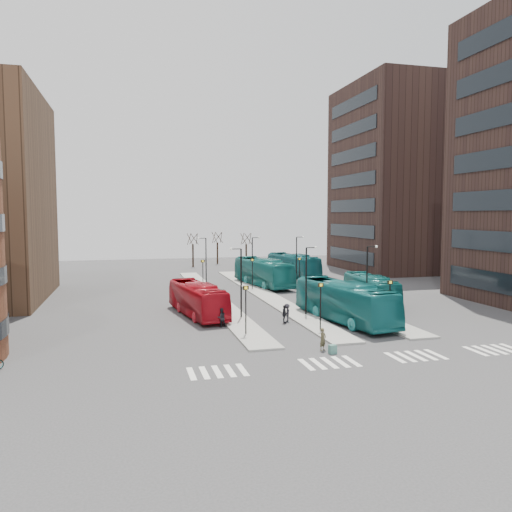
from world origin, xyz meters
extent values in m
plane|color=#313134|center=(0.00, 0.00, 0.00)|extent=(160.00, 160.00, 0.00)
cube|color=gray|center=(-4.00, 30.00, 0.07)|extent=(2.50, 45.00, 0.15)
cube|color=gray|center=(2.00, 30.00, 0.07)|extent=(2.50, 45.00, 0.15)
cube|color=gray|center=(8.00, 30.00, 0.07)|extent=(2.50, 45.00, 0.15)
cube|color=navy|center=(0.00, 5.83, 0.30)|extent=(0.51, 0.42, 0.59)
imported|color=#A90D19|center=(-6.91, 20.42, 1.49)|extent=(4.29, 10.97, 2.98)
imported|color=#146467|center=(4.86, 14.78, 1.73)|extent=(4.62, 12.69, 3.46)
imported|color=#146663|center=(3.79, 37.09, 1.76)|extent=(4.97, 12.96, 3.52)
imported|color=#125D5C|center=(11.16, 22.15, 1.47)|extent=(3.69, 10.74, 2.93)
imported|color=#12545A|center=(10.71, 45.55, 1.66)|extent=(4.81, 12.24, 3.33)
imported|color=#48422B|center=(-0.33, 6.72, 0.76)|extent=(0.67, 0.60, 1.53)
imported|color=black|center=(-5.67, 15.29, 0.78)|extent=(0.86, 0.73, 1.57)
imported|color=black|center=(-0.27, 15.40, 0.77)|extent=(0.62, 0.97, 1.54)
imported|color=black|center=(0.17, 16.04, 0.76)|extent=(0.76, 1.08, 1.52)
cube|color=silver|center=(-9.50, 4.00, 0.01)|extent=(0.35, 2.40, 0.01)
cube|color=silver|center=(-8.75, 4.00, 0.01)|extent=(0.35, 2.40, 0.01)
cube|color=silver|center=(-8.00, 4.00, 0.01)|extent=(0.35, 2.40, 0.01)
cube|color=silver|center=(-7.25, 4.00, 0.01)|extent=(0.35, 2.40, 0.01)
cube|color=silver|center=(-6.50, 4.00, 0.01)|extent=(0.35, 2.40, 0.01)
cube|color=silver|center=(-2.50, 4.00, 0.01)|extent=(0.35, 2.40, 0.01)
cube|color=silver|center=(-1.75, 4.00, 0.01)|extent=(0.35, 2.40, 0.01)
cube|color=silver|center=(-1.00, 4.00, 0.01)|extent=(0.35, 2.40, 0.01)
cube|color=silver|center=(-0.25, 4.00, 0.01)|extent=(0.35, 2.40, 0.01)
cube|color=silver|center=(0.50, 4.00, 0.01)|extent=(0.35, 2.40, 0.01)
cube|color=silver|center=(3.50, 4.00, 0.01)|extent=(0.35, 2.40, 0.01)
cube|color=silver|center=(4.25, 4.00, 0.01)|extent=(0.35, 2.40, 0.01)
cube|color=silver|center=(5.00, 4.00, 0.01)|extent=(0.35, 2.40, 0.01)
cube|color=silver|center=(5.75, 4.00, 0.01)|extent=(0.35, 2.40, 0.01)
cube|color=silver|center=(6.50, 4.00, 0.01)|extent=(0.35, 2.40, 0.01)
cube|color=silver|center=(9.50, 4.00, 0.01)|extent=(0.35, 2.40, 0.01)
cube|color=silver|center=(10.25, 4.00, 0.01)|extent=(0.35, 2.40, 0.01)
cube|color=silver|center=(11.00, 4.00, 0.01)|extent=(0.35, 2.40, 0.01)
cube|color=silver|center=(11.75, 4.00, 0.01)|extent=(0.35, 2.40, 0.01)
cube|color=black|center=(21.94, 16.00, 2.50)|extent=(0.12, 16.00, 2.00)
cube|color=black|center=(21.94, 16.00, 6.50)|extent=(0.12, 16.00, 2.00)
cube|color=black|center=(21.94, 16.00, 10.50)|extent=(0.12, 16.00, 2.00)
cube|color=black|center=(21.94, 16.00, 14.50)|extent=(0.12, 16.00, 2.00)
cube|color=black|center=(21.94, 16.00, 18.50)|extent=(0.12, 16.00, 2.00)
cube|color=black|center=(21.94, 16.00, 22.50)|extent=(0.12, 16.00, 2.00)
cube|color=#2F1F1A|center=(32.00, 50.00, 15.00)|extent=(20.00, 20.00, 30.00)
cube|color=black|center=(21.94, 50.00, 2.50)|extent=(0.12, 16.00, 2.00)
cube|color=black|center=(21.94, 50.00, 6.50)|extent=(0.12, 16.00, 2.00)
cube|color=black|center=(21.94, 50.00, 10.50)|extent=(0.12, 16.00, 2.00)
cube|color=black|center=(21.94, 50.00, 14.50)|extent=(0.12, 16.00, 2.00)
cube|color=black|center=(21.94, 50.00, 18.50)|extent=(0.12, 16.00, 2.00)
cube|color=black|center=(21.94, 50.00, 22.50)|extent=(0.12, 16.00, 2.00)
cube|color=black|center=(21.94, 50.00, 26.50)|extent=(0.12, 16.00, 2.00)
cylinder|color=black|center=(-4.40, 12.00, 1.90)|extent=(0.10, 0.10, 3.50)
cube|color=black|center=(-4.40, 12.00, 3.65)|extent=(0.45, 0.10, 0.30)
cube|color=yellow|center=(-4.40, 11.94, 3.65)|extent=(0.20, 0.02, 0.20)
cylinder|color=black|center=(-4.40, 34.00, 1.90)|extent=(0.10, 0.10, 3.50)
cube|color=black|center=(-4.40, 34.00, 3.65)|extent=(0.45, 0.10, 0.30)
cube|color=yellow|center=(-4.40, 33.94, 3.65)|extent=(0.20, 0.02, 0.20)
cylinder|color=black|center=(1.60, 12.00, 1.90)|extent=(0.10, 0.10, 3.50)
cube|color=black|center=(1.60, 12.00, 3.65)|extent=(0.45, 0.10, 0.30)
cube|color=yellow|center=(1.60, 11.94, 3.65)|extent=(0.20, 0.02, 0.20)
cylinder|color=black|center=(1.60, 34.00, 1.90)|extent=(0.10, 0.10, 3.50)
cube|color=black|center=(1.60, 34.00, 3.65)|extent=(0.45, 0.10, 0.30)
cube|color=yellow|center=(1.60, 33.94, 3.65)|extent=(0.20, 0.02, 0.20)
cylinder|color=black|center=(7.60, 12.00, 1.90)|extent=(0.10, 0.10, 3.50)
cube|color=black|center=(7.60, 12.00, 3.65)|extent=(0.45, 0.10, 0.30)
cube|color=yellow|center=(7.60, 11.94, 3.65)|extent=(0.20, 0.02, 0.20)
cylinder|color=black|center=(7.60, 34.00, 1.90)|extent=(0.10, 0.10, 3.50)
cube|color=black|center=(7.60, 34.00, 3.65)|extent=(0.45, 0.10, 0.30)
cube|color=yellow|center=(7.60, 33.94, 3.65)|extent=(0.20, 0.02, 0.20)
cylinder|color=black|center=(-3.40, 18.00, 3.15)|extent=(0.14, 0.14, 6.00)
cylinder|color=black|center=(-3.85, 18.00, 6.15)|extent=(0.90, 0.08, 0.08)
sphere|color=silver|center=(-4.30, 18.00, 6.15)|extent=(0.24, 0.24, 0.24)
cylinder|color=black|center=(-3.40, 38.00, 3.15)|extent=(0.14, 0.14, 6.00)
cylinder|color=black|center=(-3.85, 38.00, 6.15)|extent=(0.90, 0.08, 0.08)
sphere|color=silver|center=(-4.30, 38.00, 6.15)|extent=(0.24, 0.24, 0.24)
cylinder|color=black|center=(2.60, 18.00, 3.15)|extent=(0.14, 0.14, 6.00)
cylinder|color=black|center=(3.05, 18.00, 6.15)|extent=(0.90, 0.08, 0.08)
sphere|color=silver|center=(3.50, 18.00, 6.15)|extent=(0.24, 0.24, 0.24)
cylinder|color=black|center=(2.60, 38.00, 3.15)|extent=(0.14, 0.14, 6.00)
cylinder|color=black|center=(3.05, 38.00, 6.15)|extent=(0.90, 0.08, 0.08)
sphere|color=silver|center=(3.50, 38.00, 6.15)|extent=(0.24, 0.24, 0.24)
cylinder|color=black|center=(8.60, 18.00, 3.15)|extent=(0.14, 0.14, 6.00)
cylinder|color=black|center=(9.05, 18.00, 6.15)|extent=(0.90, 0.08, 0.08)
sphere|color=silver|center=(9.50, 18.00, 6.15)|extent=(0.24, 0.24, 0.24)
cylinder|color=black|center=(8.60, 38.00, 3.15)|extent=(0.14, 0.14, 6.00)
cylinder|color=black|center=(9.05, 38.00, 6.15)|extent=(0.90, 0.08, 0.08)
sphere|color=silver|center=(9.50, 38.00, 6.15)|extent=(0.24, 0.24, 0.24)
cylinder|color=black|center=(-2.00, 62.00, 2.00)|extent=(0.30, 0.30, 4.00)
cylinder|color=black|center=(-1.30, 62.00, 4.90)|extent=(0.10, 1.56, 1.95)
cylinder|color=black|center=(-1.78, 62.67, 4.90)|extent=(1.48, 0.59, 1.97)
cylinder|color=black|center=(-2.57, 62.41, 4.90)|extent=(0.90, 1.31, 1.99)
cylinder|color=black|center=(-2.57, 61.59, 4.90)|extent=(0.89, 1.31, 1.99)
cylinder|color=black|center=(-1.79, 61.33, 4.90)|extent=(1.48, 0.58, 1.97)
cylinder|color=black|center=(3.00, 66.00, 2.00)|extent=(0.30, 0.30, 4.00)
cylinder|color=black|center=(3.70, 66.00, 4.90)|extent=(0.10, 1.56, 1.95)
cylinder|color=black|center=(3.22, 66.67, 4.90)|extent=(1.48, 0.59, 1.97)
cylinder|color=black|center=(2.43, 66.41, 4.90)|extent=(0.90, 1.31, 1.99)
cylinder|color=black|center=(2.43, 65.59, 4.90)|extent=(0.89, 1.31, 1.99)
cylinder|color=black|center=(3.21, 65.33, 4.90)|extent=(1.48, 0.58, 1.97)
cylinder|color=black|center=(7.00, 60.00, 2.00)|extent=(0.30, 0.30, 4.00)
cylinder|color=black|center=(7.70, 60.00, 4.90)|extent=(0.10, 1.56, 1.95)
cylinder|color=black|center=(7.22, 60.67, 4.90)|extent=(1.48, 0.59, 1.97)
cylinder|color=black|center=(6.43, 60.41, 4.90)|extent=(0.90, 1.31, 1.99)
cylinder|color=black|center=(6.43, 59.59, 4.90)|extent=(0.89, 1.31, 1.99)
cylinder|color=black|center=(7.21, 59.33, 4.90)|extent=(1.48, 0.58, 1.97)
camera|label=1|loc=(-12.88, -23.98, 9.13)|focal=35.00mm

